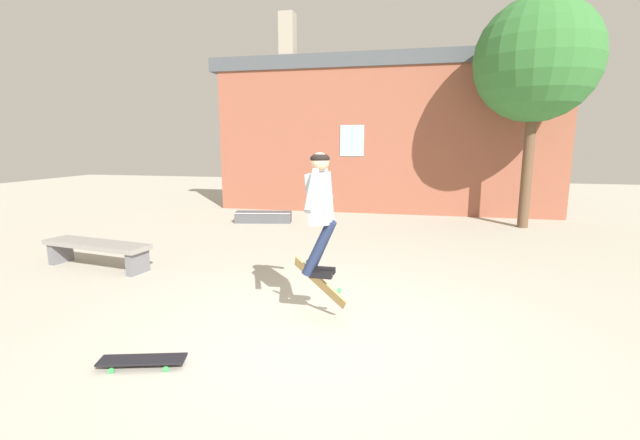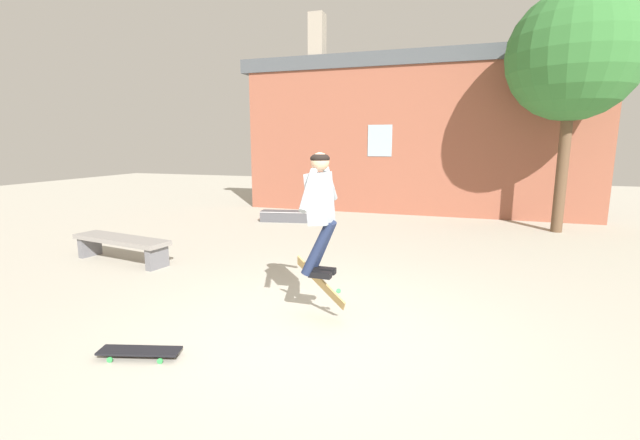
{
  "view_description": "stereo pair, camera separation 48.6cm",
  "coord_description": "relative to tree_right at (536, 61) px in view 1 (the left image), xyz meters",
  "views": [
    {
      "loc": [
        0.96,
        -4.33,
        2.09
      ],
      "look_at": [
        -0.07,
        0.34,
        1.22
      ],
      "focal_mm": 24.0,
      "sensor_mm": 36.0,
      "label": 1
    },
    {
      "loc": [
        1.43,
        -4.21,
        2.09
      ],
      "look_at": [
        -0.07,
        0.34,
        1.22
      ],
      "focal_mm": 24.0,
      "sensor_mm": 36.0,
      "label": 2
    }
  ],
  "objects": [
    {
      "name": "skateboard_flipping",
      "position": [
        -3.73,
        -6.55,
        -3.52
      ],
      "size": [
        0.71,
        0.38,
        0.61
      ],
      "rotation": [
        0.0,
        0.0,
        -0.3
      ],
      "color": "#AD894C"
    },
    {
      "name": "park_bench",
      "position": [
        -7.85,
        -5.32,
        -3.63
      ],
      "size": [
        2.04,
        0.78,
        0.44
      ],
      "rotation": [
        0.0,
        0.0,
        -0.16
      ],
      "color": "gray",
      "rests_on": "ground_plane"
    },
    {
      "name": "skate_ledge",
      "position": [
        -6.55,
        -0.76,
        -3.82
      ],
      "size": [
        1.52,
        0.68,
        0.29
      ],
      "rotation": [
        0.0,
        0.0,
        0.19
      ],
      "color": "#4C4C51",
      "rests_on": "ground_plane"
    },
    {
      "name": "skateboard_resting",
      "position": [
        -5.12,
        -8.04,
        -3.89
      ],
      "size": [
        0.82,
        0.41,
        0.08
      ],
      "rotation": [
        0.0,
        0.0,
        0.27
      ],
      "color": "black",
      "rests_on": "ground_plane"
    },
    {
      "name": "skater",
      "position": [
        -3.71,
        -6.64,
        -2.55
      ],
      "size": [
        0.38,
        1.16,
        1.42
      ],
      "rotation": [
        0.0,
        0.0,
        -0.01
      ],
      "color": "#9EA8B2"
    },
    {
      "name": "ground_plane",
      "position": [
        -3.64,
        -6.99,
        -3.96
      ],
      "size": [
        40.0,
        40.0,
        0.0
      ],
      "primitive_type": "plane",
      "color": "#B2AD9E"
    },
    {
      "name": "tree_right",
      "position": [
        0.0,
        0.0,
        0.0
      ],
      "size": [
        2.85,
        2.85,
        5.4
      ],
      "color": "brown",
      "rests_on": "ground_plane"
    },
    {
      "name": "building_backdrop",
      "position": [
        -3.67,
        1.5,
        -1.55
      ],
      "size": [
        10.58,
        0.52,
        5.82
      ],
      "color": "#93513D",
      "rests_on": "ground_plane"
    }
  ]
}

